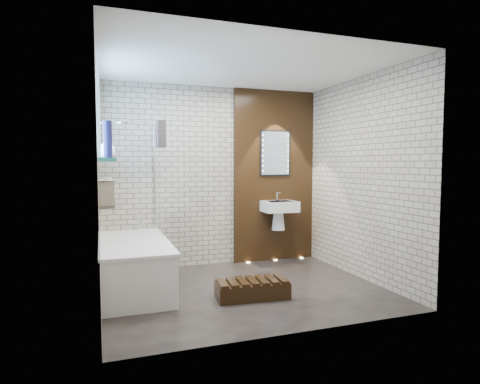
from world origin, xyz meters
name	(u,v)px	position (x,y,z in m)	size (l,w,h in m)	color
ground	(244,290)	(0.00, 0.00, 0.00)	(3.20, 3.20, 0.00)	black
room_shell	(244,180)	(0.00, 0.00, 1.30)	(3.24, 3.20, 2.60)	gray
walnut_panel	(274,176)	(0.95, 1.27, 1.30)	(1.30, 0.06, 2.60)	black
clerestory_window	(100,126)	(-1.57, 0.35, 1.90)	(0.18, 1.00, 0.94)	#7FADE0
display_niche	(106,191)	(-1.53, 0.15, 1.20)	(0.14, 1.30, 0.26)	teal
bathtub	(134,265)	(-1.22, 0.45, 0.29)	(0.79, 1.74, 0.70)	white
bath_screen	(158,180)	(-0.87, 0.89, 1.28)	(0.01, 0.78, 1.40)	white
towel	(161,134)	(-0.87, 0.60, 1.85)	(0.09, 0.24, 0.32)	black
shower_head	(122,123)	(-1.30, 0.95, 2.00)	(0.18, 0.18, 0.02)	silver
washbasin	(279,210)	(0.95, 1.07, 0.79)	(0.50, 0.36, 0.58)	white
led_mirror	(275,153)	(0.95, 1.23, 1.65)	(0.50, 0.02, 0.70)	black
walnut_step	(252,290)	(-0.01, -0.30, 0.09)	(0.80, 0.35, 0.18)	black
niche_bottles	(106,193)	(-1.53, 0.28, 1.17)	(0.06, 0.59, 0.16)	maroon
sill_vases	(107,147)	(-1.50, 0.32, 1.67)	(0.18, 0.64, 0.38)	white
floor_uplights	(276,260)	(0.95, 1.20, 0.01)	(0.96, 0.06, 0.01)	#FFD899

